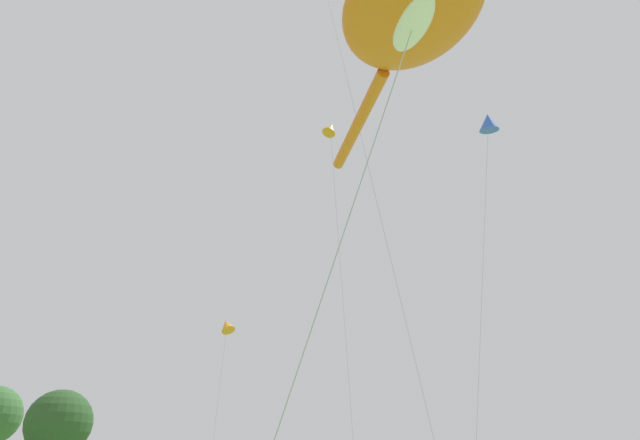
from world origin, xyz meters
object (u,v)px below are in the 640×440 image
small_kite_diamond_red (227,326)px  tree_oak_right (59,423)px  small_kite_bird_shape (488,123)px  small_kite_box_yellow (331,131)px  big_show_kite (409,16)px

small_kite_diamond_red → tree_oak_right: (-0.66, 21.73, -5.11)m
small_kite_bird_shape → small_kite_diamond_red: small_kite_bird_shape is taller
small_kite_box_yellow → tree_oak_right: small_kite_box_yellow is taller
small_kite_box_yellow → small_kite_bird_shape: 8.74m
small_kite_bird_shape → tree_oak_right: size_ratio=2.13×
small_kite_diamond_red → small_kite_bird_shape: bearing=87.0°
big_show_kite → small_kite_bird_shape: small_kite_bird_shape is taller
small_kite_diamond_red → big_show_kite: bearing=58.0°
big_show_kite → small_kite_diamond_red: small_kite_diamond_red is taller
big_show_kite → tree_oak_right: size_ratio=1.32×
small_kite_diamond_red → small_kite_box_yellow: bearing=75.2°
small_kite_box_yellow → small_kite_diamond_red: 15.05m
tree_oak_right → small_kite_box_yellow: bearing=-93.8°
big_show_kite → tree_oak_right: (14.13, 46.46, -5.02)m
small_kite_box_yellow → small_kite_diamond_red: bearing=177.8°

